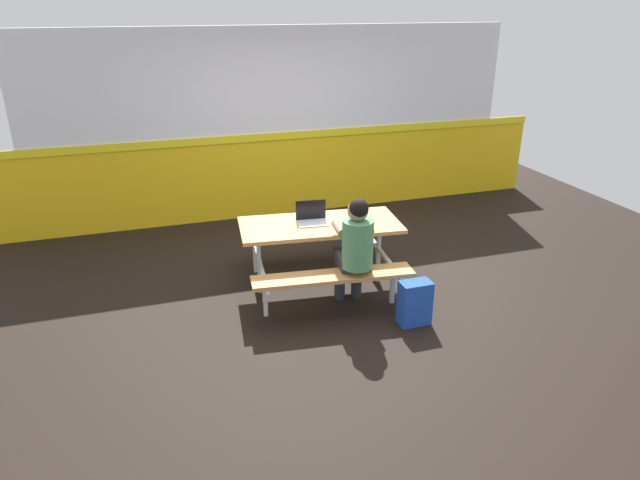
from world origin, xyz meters
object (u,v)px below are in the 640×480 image
backpack_dark (414,303)px  student_nearer (355,245)px  picnic_table_main (320,238)px  tote_bag_bright (355,234)px  laptop_silver (312,218)px

backpack_dark → student_nearer: bearing=137.0°
picnic_table_main → tote_bag_bright: 1.21m
laptop_silver → backpack_dark: laptop_silver is taller
student_nearer → laptop_silver: size_ratio=3.53×
picnic_table_main → laptop_silver: bearing=148.1°
picnic_table_main → laptop_silver: laptop_silver is taller
picnic_table_main → tote_bag_bright: bearing=49.4°
backpack_dark → tote_bag_bright: backpack_dark is taller
picnic_table_main → tote_bag_bright: (0.75, 0.87, -0.38)m
picnic_table_main → student_nearer: student_nearer is taller
laptop_silver → backpack_dark: (0.70, -1.05, -0.57)m
backpack_dark → tote_bag_bright: 1.88m
student_nearer → tote_bag_bright: bearing=68.4°
laptop_silver → student_nearer: bearing=-68.5°
student_nearer → tote_bag_bright: student_nearer is taller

